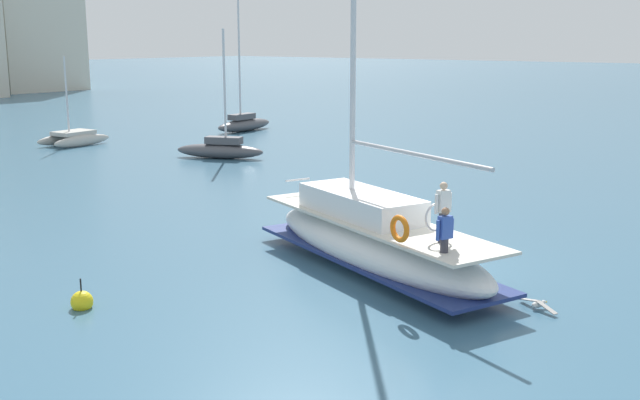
# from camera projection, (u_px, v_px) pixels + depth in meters

# --- Properties ---
(ground_plane) EXTENTS (400.00, 400.00, 0.00)m
(ground_plane) POSITION_uv_depth(u_px,v_px,m) (426.00, 268.00, 21.93)
(ground_plane) COLOR #38607A
(main_sailboat) EXTENTS (5.61, 9.83, 11.89)m
(main_sailboat) POSITION_uv_depth(u_px,v_px,m) (373.00, 239.00, 21.70)
(main_sailboat) COLOR white
(main_sailboat) RESTS_ON ground
(moored_sloop_near) EXTENTS (5.43, 1.46, 9.27)m
(moored_sloop_near) POSITION_uv_depth(u_px,v_px,m) (244.00, 123.00, 54.43)
(moored_sloop_near) COLOR #4C4C51
(moored_sloop_near) RESTS_ON ground
(moored_catamaran) EXTENTS (3.18, 5.10, 7.09)m
(moored_catamaran) POSITION_uv_depth(u_px,v_px,m) (220.00, 149.00, 42.02)
(moored_catamaran) COLOR #4C4C51
(moored_catamaran) RESTS_ON ground
(moored_cutter_left) EXTENTS (4.40, 2.39, 5.51)m
(moored_cutter_left) POSITION_uv_depth(u_px,v_px,m) (74.00, 137.00, 47.23)
(moored_cutter_left) COLOR #B7B2A8
(moored_cutter_left) RESTS_ON ground
(seagull) EXTENTS (0.66, 1.19, 0.18)m
(seagull) POSITION_uv_depth(u_px,v_px,m) (538.00, 304.00, 18.59)
(seagull) COLOR silver
(seagull) RESTS_ON ground
(mooring_buoy) EXTENTS (0.55, 0.55, 0.88)m
(mooring_buoy) POSITION_uv_depth(u_px,v_px,m) (82.00, 302.00, 18.66)
(mooring_buoy) COLOR yellow
(mooring_buoy) RESTS_ON ground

